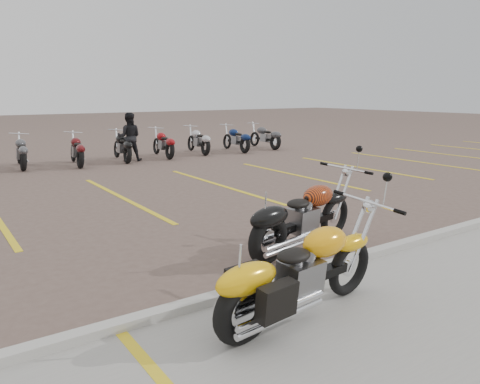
% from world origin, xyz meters
% --- Properties ---
extents(ground, '(100.00, 100.00, 0.00)m').
position_xyz_m(ground, '(0.00, 0.00, 0.00)').
color(ground, brown).
rests_on(ground, ground).
extents(concrete_apron, '(60.00, 5.00, 0.01)m').
position_xyz_m(concrete_apron, '(0.00, -4.50, 0.01)').
color(concrete_apron, '#9E9B93').
rests_on(concrete_apron, ground).
extents(curb, '(60.00, 0.18, 0.12)m').
position_xyz_m(curb, '(0.00, -2.00, 0.06)').
color(curb, '#ADAAA3').
rests_on(curb, ground).
extents(parking_stripes, '(38.00, 5.50, 0.01)m').
position_xyz_m(parking_stripes, '(0.00, 4.00, 0.00)').
color(parking_stripes, yellow).
rests_on(parking_stripes, ground).
extents(yellow_cruiser, '(2.40, 0.47, 0.99)m').
position_xyz_m(yellow_cruiser, '(-0.60, -2.82, 0.49)').
color(yellow_cruiser, black).
rests_on(yellow_cruiser, ground).
extents(flame_cruiser, '(2.42, 0.64, 1.01)m').
position_xyz_m(flame_cruiser, '(0.92, -1.17, 0.50)').
color(flame_cruiser, black).
rests_on(flame_cruiser, ground).
extents(person_b, '(1.04, 0.96, 1.73)m').
position_xyz_m(person_b, '(2.43, 9.70, 0.87)').
color(person_b, black).
rests_on(person_b, ground).
extents(bg_bike_row, '(17.35, 2.06, 1.10)m').
position_xyz_m(bg_bike_row, '(0.52, 9.97, 0.55)').
color(bg_bike_row, black).
rests_on(bg_bike_row, ground).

